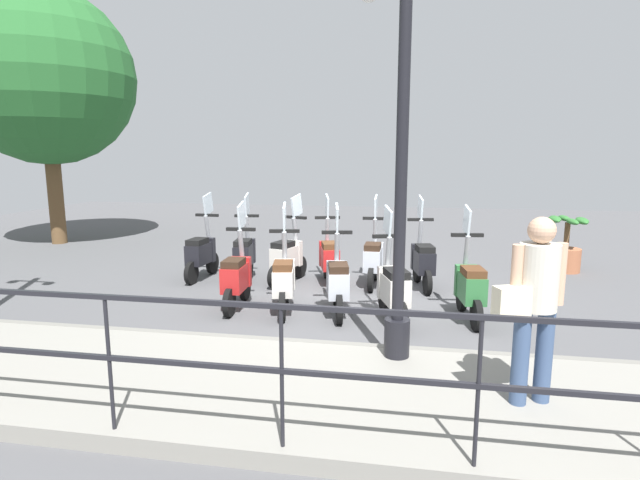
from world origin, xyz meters
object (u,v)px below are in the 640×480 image
at_px(scooter_near_4, 237,276).
at_px(scooter_far_5, 201,253).
at_px(scooter_far_0, 423,260).
at_px(scooter_far_4, 245,254).
at_px(scooter_near_0, 470,286).
at_px(scooter_far_2, 329,257).
at_px(scooter_near_1, 393,287).
at_px(scooter_far_1, 373,258).
at_px(tree_large, 45,78).
at_px(lamp_post_near, 401,182).
at_px(scooter_near_3, 284,279).
at_px(pedestrian_with_bag, 535,297).
at_px(potted_palm, 566,249).
at_px(scooter_far_3, 288,256).
at_px(scooter_near_2, 338,281).

bearing_deg(scooter_near_4, scooter_far_5, 34.77).
height_order(scooter_far_0, scooter_far_4, same).
height_order(scooter_near_0, scooter_far_2, same).
height_order(scooter_near_1, scooter_far_1, same).
distance_m(tree_large, scooter_far_5, 6.81).
height_order(lamp_post_near, scooter_near_3, lamp_post_near).
bearing_deg(tree_large, scooter_far_4, -115.64).
bearing_deg(scooter_near_3, scooter_near_0, -98.82).
distance_m(pedestrian_with_bag, scooter_near_0, 2.65).
xyz_separation_m(potted_palm, scooter_near_0, (-3.29, 2.16, 0.04)).
bearing_deg(scooter_far_2, tree_large, 53.50).
xyz_separation_m(potted_palm, scooter_far_1, (-1.71, 3.56, 0.04)).
xyz_separation_m(scooter_far_3, scooter_far_5, (0.02, 1.60, 0.00)).
bearing_deg(lamp_post_near, potted_palm, -31.39).
height_order(scooter_far_1, scooter_far_2, same).
relative_size(scooter_near_0, scooter_far_1, 1.00).
bearing_deg(scooter_far_2, scooter_near_0, -141.56).
distance_m(tree_large, scooter_far_3, 8.07).
relative_size(potted_palm, scooter_far_5, 0.69).
bearing_deg(scooter_near_1, scooter_far_2, 14.36).
height_order(lamp_post_near, scooter_far_1, lamp_post_near).
height_order(scooter_near_4, scooter_far_0, same).
height_order(scooter_near_0, scooter_near_2, same).
height_order(scooter_near_1, scooter_far_5, same).
bearing_deg(scooter_near_2, scooter_far_2, 2.06).
relative_size(scooter_near_3, scooter_far_0, 1.00).
xyz_separation_m(tree_large, scooter_near_3, (-4.45, -6.98, -3.56)).
xyz_separation_m(potted_palm, scooter_far_5, (-1.77, 6.65, 0.04)).
height_order(scooter_near_2, scooter_far_5, same).
relative_size(potted_palm, scooter_near_4, 0.69).
relative_size(pedestrian_with_bag, scooter_near_1, 1.03).
bearing_deg(scooter_far_3, potted_palm, -53.49).
height_order(scooter_near_0, scooter_far_4, same).
relative_size(potted_palm, scooter_near_3, 0.69).
xyz_separation_m(scooter_near_3, scooter_far_4, (1.64, 1.13, 0.00)).
bearing_deg(scooter_near_0, lamp_post_near, 145.16).
relative_size(potted_palm, scooter_near_0, 0.69).
relative_size(pedestrian_with_bag, scooter_far_1, 1.03).
xyz_separation_m(pedestrian_with_bag, scooter_far_2, (4.14, 2.36, -0.60)).
height_order(tree_large, scooter_near_4, tree_large).
xyz_separation_m(scooter_near_0, scooter_near_2, (-0.07, 1.79, 0.00)).
distance_m(tree_large, scooter_near_2, 9.62).
bearing_deg(scooter_far_2, lamp_post_near, -175.30).
xyz_separation_m(tree_large, scooter_near_4, (-4.40, -6.26, -3.56)).
distance_m(scooter_near_3, scooter_far_5, 2.51).
bearing_deg(scooter_far_5, scooter_near_4, -138.55).
xyz_separation_m(lamp_post_near, scooter_far_4, (3.32, 2.76, -1.48)).
distance_m(scooter_near_0, scooter_far_0, 1.67).
distance_m(scooter_near_2, scooter_near_3, 0.77).
distance_m(scooter_far_4, scooter_far_5, 0.80).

